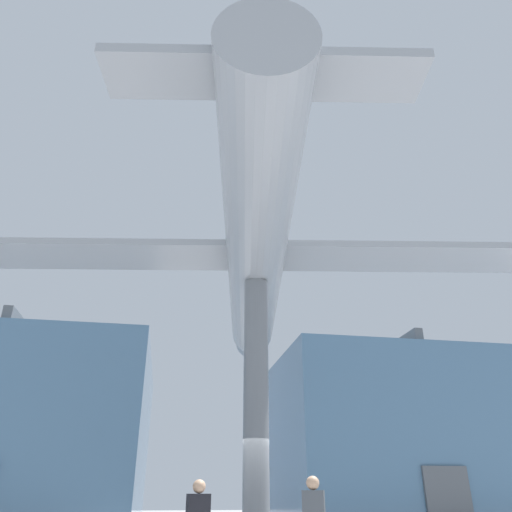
# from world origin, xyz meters

# --- Properties ---
(glass_pavilion_left) EXTENTS (10.67, 12.41, 7.84)m
(glass_pavilion_left) POSITION_xyz_m (-8.37, 12.85, 3.63)
(glass_pavilion_left) COLOR slate
(glass_pavilion_left) RESTS_ON ground_plane
(glass_pavilion_right) EXTENTS (10.67, 12.41, 7.84)m
(glass_pavilion_right) POSITION_xyz_m (8.37, 12.85, 3.63)
(glass_pavilion_right) COLOR slate
(glass_pavilion_right) RESTS_ON ground_plane
(support_pylon_central) EXTENTS (0.62, 0.62, 6.49)m
(support_pylon_central) POSITION_xyz_m (0.00, 0.00, 3.25)
(support_pylon_central) COLOR slate
(support_pylon_central) RESTS_ON ground_plane
(suspended_airplane) EXTENTS (16.19, 16.51, 3.01)m
(suspended_airplane) POSITION_xyz_m (0.04, 0.28, 7.31)
(suspended_airplane) COLOR #93999E
(suspended_airplane) RESTS_ON support_pylon_central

